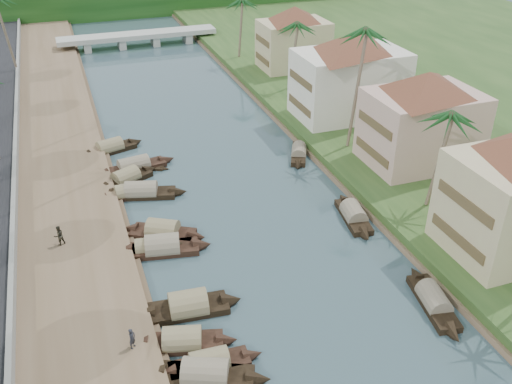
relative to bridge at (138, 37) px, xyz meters
name	(u,v)px	position (x,y,z in m)	size (l,w,h in m)	color
ground	(293,290)	(0.00, -72.00, -1.72)	(220.00, 220.00, 0.00)	#354A4F
left_bank	(62,197)	(-16.00, -52.00, -1.32)	(10.00, 180.00, 0.80)	brown
right_bank	(378,144)	(19.00, -52.00, -1.12)	(16.00, 180.00, 1.20)	#27441B
retaining_wall	(15,196)	(-20.20, -52.00, -0.37)	(0.40, 180.00, 1.10)	gray
bridge	(138,37)	(0.00, 0.00, 0.00)	(28.00, 4.00, 2.40)	#A6A69C
building_mid	(423,117)	(19.99, -58.00, 4.41)	(14.11, 14.11, 9.70)	tan
building_far	(350,74)	(18.99, -44.00, 4.66)	(15.59, 15.59, 10.20)	silver
building_distant	(294,37)	(19.99, -24.00, 4.16)	(12.62, 12.62, 9.20)	#C1B581
sampan_2	(210,364)	(-8.16, -77.42, -1.31)	(7.43, 1.90, 1.98)	black
sampan_3	(205,375)	(-8.68, -78.29, -1.30)	(8.63, 5.05, 2.31)	black
sampan_4	(182,342)	(-9.39, -74.93, -1.31)	(7.89, 3.68, 2.20)	black
sampan_5	(188,307)	(-8.17, -71.65, -1.30)	(8.35, 2.72, 2.57)	black
sampan_6	(163,248)	(-8.48, -63.68, -1.30)	(8.68, 3.42, 2.49)	black
sampan_7	(150,248)	(-9.53, -63.35, -1.32)	(7.05, 2.37, 1.89)	black
sampan_8	(163,232)	(-7.99, -61.37, -1.30)	(7.83, 5.61, 2.43)	black
sampan_9	(141,192)	(-8.59, -53.69, -1.30)	(9.35, 4.20, 2.31)	black
sampan_10	(128,193)	(-9.86, -53.39, -1.31)	(7.20, 2.00, 2.00)	black
sampan_11	(126,179)	(-9.60, -50.34, -1.31)	(7.65, 5.02, 2.22)	black
sampan_12	(134,167)	(-8.40, -47.93, -1.31)	(9.59, 3.26, 2.24)	black
sampan_13	(110,149)	(-10.24, -42.48, -1.31)	(8.28, 4.05, 2.23)	black
sampan_14	(433,301)	(9.13, -77.11, -1.31)	(3.09, 8.70, 2.09)	black
sampan_15	(354,216)	(9.18, -64.50, -1.31)	(2.89, 8.30, 2.18)	black
sampan_16	(299,153)	(9.60, -50.73, -1.32)	(4.53, 7.58, 1.92)	black
canoe_1	(202,371)	(-8.72, -77.62, -1.62)	(5.49, 1.26, 0.88)	black
canoe_2	(146,168)	(-7.21, -48.06, -1.62)	(5.16, 2.79, 0.77)	black
palm_1	(444,117)	(16.00, -66.16, 8.16)	(3.20, 3.20, 10.41)	#74614D
palm_2	(359,34)	(15.00, -52.34, 11.97)	(3.20, 3.20, 14.39)	#74614D
palm_3	(292,26)	(16.00, -32.67, 8.18)	(3.20, 3.20, 10.44)	#74614D
palm_7	(239,1)	(14.00, -15.94, 8.23)	(3.20, 3.20, 10.50)	#74614D
tree_6	(376,68)	(24.00, -41.70, 4.20)	(4.94, 4.94, 6.83)	#493A2A
person_near	(132,338)	(-12.63, -74.70, -0.14)	(0.57, 0.37, 1.56)	#25262D
person_far	(59,235)	(-16.55, -60.82, -0.04)	(0.86, 0.67, 1.77)	#312D22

